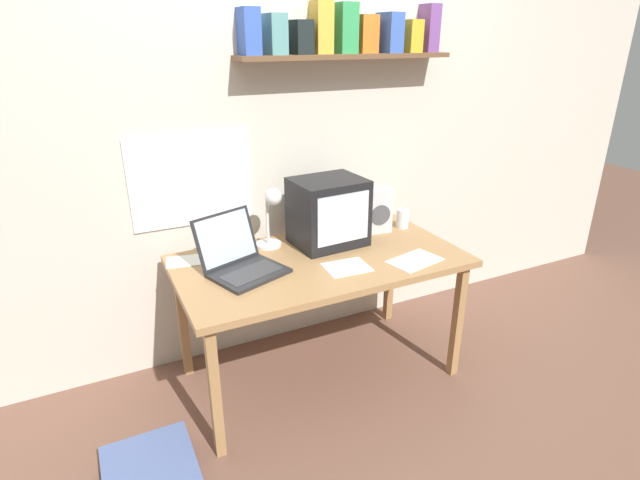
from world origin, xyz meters
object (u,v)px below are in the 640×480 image
laptop (239,258)px  crt_monitor (328,212)px  corner_desk (320,269)px  loose_paper_near_laptop (347,267)px  loose_paper_near_monitor (188,261)px  space_heater (377,210)px  desk_lamp (272,212)px  juice_glass (403,219)px  floor_cushion (150,472)px  printed_handout (415,261)px

laptop → crt_monitor: bearing=-7.8°
corner_desk → crt_monitor: crt_monitor is taller
loose_paper_near_laptop → loose_paper_near_monitor: bearing=148.4°
space_heater → loose_paper_near_laptop: space_heater is taller
space_heater → loose_paper_near_monitor: space_heater is taller
loose_paper_near_laptop → corner_desk: bearing=113.2°
corner_desk → desk_lamp: size_ratio=4.38×
corner_desk → desk_lamp: 0.39m
juice_glass → loose_paper_near_monitor: juice_glass is taller
crt_monitor → floor_cushion: size_ratio=1.04×
laptop → floor_cushion: 1.00m
juice_glass → space_heater: space_heater is taller
laptop → juice_glass: (1.04, 0.14, -0.02)m
corner_desk → space_heater: bearing=23.1°
desk_lamp → juice_glass: bearing=-26.1°
loose_paper_near_monitor → floor_cushion: 0.97m
desk_lamp → loose_paper_near_laptop: (0.23, -0.40, -0.20)m
space_heater → floor_cushion: (-1.43, -0.55, -0.79)m
crt_monitor → loose_paper_near_monitor: bearing=168.8°
corner_desk → crt_monitor: 0.32m
corner_desk → space_heater: space_heater is taller
desk_lamp → space_heater: 0.63m
juice_glass → floor_cushion: juice_glass is taller
loose_paper_near_laptop → space_heater: bearing=42.4°
corner_desk → floor_cushion: corner_desk is taller
corner_desk → laptop: 0.43m
juice_glass → laptop: bearing=-172.6°
laptop → loose_paper_near_laptop: (0.48, -0.20, -0.06)m
loose_paper_near_laptop → laptop: bearing=157.0°
crt_monitor → laptop: size_ratio=0.89×
juice_glass → space_heater: bearing=175.0°
corner_desk → space_heater: 0.53m
crt_monitor → loose_paper_near_monitor: size_ratio=1.64×
juice_glass → space_heater: (-0.17, 0.02, 0.08)m
space_heater → printed_handout: (-0.04, -0.44, -0.13)m
space_heater → floor_cushion: size_ratio=0.70×
juice_glass → loose_paper_near_laptop: (-0.56, -0.34, -0.05)m
laptop → floor_cushion: size_ratio=1.17×
printed_handout → floor_cushion: (-1.39, -0.11, -0.66)m
desk_lamp → space_heater: desk_lamp is taller
loose_paper_near_laptop → crt_monitor: bearing=79.6°
printed_handout → space_heater: bearing=84.5°
corner_desk → loose_paper_near_monitor: (-0.62, 0.26, 0.06)m
crt_monitor → space_heater: 0.34m
desk_lamp → space_heater: (0.62, -0.04, -0.07)m
crt_monitor → laptop: (-0.54, -0.12, -0.11)m
crt_monitor → juice_glass: (0.50, 0.02, -0.13)m
crt_monitor → loose_paper_near_laptop: 0.37m
printed_handout → loose_paper_near_laptop: bearing=166.7°
juice_glass → loose_paper_near_laptop: bearing=-148.8°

